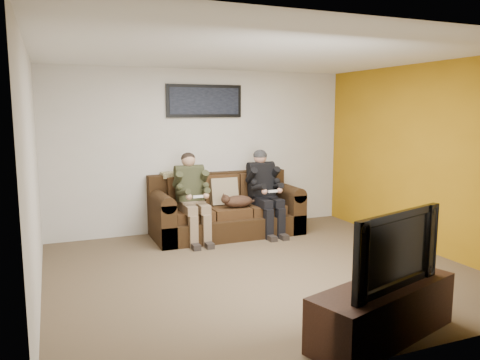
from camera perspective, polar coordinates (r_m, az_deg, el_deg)
name	(u,v)px	position (r m, az deg, el deg)	size (l,w,h in m)	color
floor	(261,270)	(5.86, 2.59, -10.96)	(5.00, 5.00, 0.00)	brown
ceiling	(263,53)	(5.57, 2.77, 15.17)	(5.00, 5.00, 0.00)	silver
wall_back	(204,151)	(7.66, -4.43, 3.58)	(5.00, 5.00, 0.00)	beige
wall_front	(388,198)	(3.67, 17.61, -2.11)	(5.00, 5.00, 0.00)	beige
wall_left	(33,177)	(5.06, -23.96, 0.37)	(4.50, 4.50, 0.00)	beige
wall_right	(425,158)	(6.99, 21.62, 2.54)	(4.50, 4.50, 0.00)	beige
accent_wall_right	(424,158)	(6.99, 21.57, 2.54)	(4.50, 4.50, 0.00)	#AB7711
sofa	(225,211)	(7.47, -1.84, -3.83)	(2.32, 1.00, 0.95)	black
throw_pillow	(224,191)	(7.45, -1.97, -1.39)	(0.44, 0.13, 0.42)	#988564
throw_blanket	(177,175)	(7.44, -7.73, 0.65)	(0.47, 0.23, 0.08)	#B8B387
person_left	(192,192)	(7.03, -5.87, -1.41)	(0.51, 0.87, 1.32)	#836B51
person_right	(264,186)	(7.45, 2.98, -0.80)	(0.51, 0.86, 1.33)	black
cat	(237,201)	(7.22, -0.36, -2.60)	(0.66, 0.26, 0.24)	#4D2F1E
framed_poster	(204,101)	(7.60, -4.36, 9.58)	(1.25, 0.05, 0.52)	black
tv_stand	(383,311)	(4.36, 17.04, -15.05)	(1.51, 0.48, 0.47)	black
television	(386,248)	(4.17, 17.38, -7.87)	(1.15, 0.15, 0.66)	black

